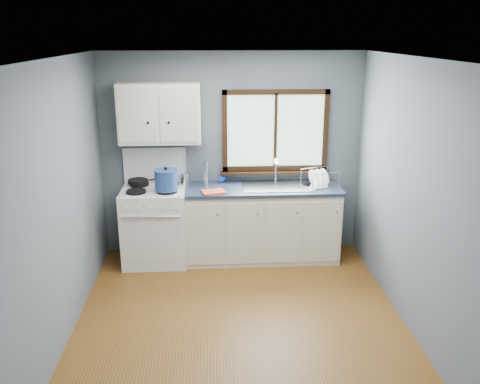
{
  "coord_description": "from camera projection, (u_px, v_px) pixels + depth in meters",
  "views": [
    {
      "loc": [
        -0.25,
        -4.33,
        2.71
      ],
      "look_at": [
        0.05,
        0.9,
        1.05
      ],
      "focal_mm": 38.0,
      "sensor_mm": 36.0,
      "label": 1
    }
  ],
  "objects": [
    {
      "name": "soap_bottle",
      "position": [
        221.0,
        173.0,
        6.27
      ],
      "size": [
        0.12,
        0.12,
        0.24
      ],
      "primitive_type": "imported",
      "rotation": [
        0.0,
        0.0,
        -0.38
      ],
      "color": "blue",
      "rests_on": "countertop"
    },
    {
      "name": "thermos",
      "position": [
        205.0,
        173.0,
        6.14
      ],
      "size": [
        0.08,
        0.08,
        0.3
      ],
      "primitive_type": "cylinder",
      "rotation": [
        0.0,
        0.0,
        0.23
      ],
      "color": "silver",
      "rests_on": "countertop"
    },
    {
      "name": "gas_range",
      "position": [
        155.0,
        223.0,
        6.16
      ],
      "size": [
        0.76,
        0.69,
        1.36
      ],
      "color": "white",
      "rests_on": "floor"
    },
    {
      "name": "wall_front",
      "position": [
        259.0,
        303.0,
        2.86
      ],
      "size": [
        3.2,
        0.02,
        2.5
      ],
      "primitive_type": "cube",
      "color": "slate",
      "rests_on": "ground"
    },
    {
      "name": "window",
      "position": [
        275.0,
        137.0,
        6.23
      ],
      "size": [
        1.36,
        0.1,
        1.03
      ],
      "color": "#9EC6A8",
      "rests_on": "wall_back"
    },
    {
      "name": "floor",
      "position": [
        240.0,
        323.0,
        4.96
      ],
      "size": [
        3.2,
        3.6,
        0.02
      ],
      "primitive_type": "cube",
      "color": "brown",
      "rests_on": "ground"
    },
    {
      "name": "skillet",
      "position": [
        138.0,
        181.0,
        6.12
      ],
      "size": [
        0.38,
        0.31,
        0.05
      ],
      "rotation": [
        0.0,
        0.0,
        0.38
      ],
      "color": "black",
      "rests_on": "gas_range"
    },
    {
      "name": "ceiling",
      "position": [
        240.0,
        57.0,
        4.2
      ],
      "size": [
        3.2,
        3.6,
        0.02
      ],
      "primitive_type": "cube",
      "color": "white",
      "rests_on": "wall_back"
    },
    {
      "name": "countertop",
      "position": [
        262.0,
        189.0,
        6.12
      ],
      "size": [
        1.89,
        0.64,
        0.04
      ],
      "primitive_type": "cube",
      "color": "#1C2536",
      "rests_on": "base_cabinets"
    },
    {
      "name": "base_cabinets",
      "position": [
        262.0,
        226.0,
        6.27
      ],
      "size": [
        1.85,
        0.6,
        0.88
      ],
      "color": "beige",
      "rests_on": "floor"
    },
    {
      "name": "wall_right",
      "position": [
        415.0,
        198.0,
        4.67
      ],
      "size": [
        0.02,
        3.6,
        2.5
      ],
      "primitive_type": "cube",
      "color": "slate",
      "rests_on": "ground"
    },
    {
      "name": "wall_back",
      "position": [
        232.0,
        155.0,
        6.3
      ],
      "size": [
        3.2,
        0.02,
        2.5
      ],
      "primitive_type": "cube",
      "color": "slate",
      "rests_on": "ground"
    },
    {
      "name": "wall_left",
      "position": [
        59.0,
        204.0,
        4.49
      ],
      "size": [
        0.02,
        3.6,
        2.5
      ],
      "primitive_type": "cube",
      "color": "slate",
      "rests_on": "ground"
    },
    {
      "name": "dish_rack",
      "position": [
        319.0,
        181.0,
        6.17
      ],
      "size": [
        0.47,
        0.42,
        0.21
      ],
      "rotation": [
        0.0,
        0.0,
        0.35
      ],
      "color": "silver",
      "rests_on": "countertop"
    },
    {
      "name": "stockpot",
      "position": [
        166.0,
        180.0,
        5.85
      ],
      "size": [
        0.31,
        0.31,
        0.27
      ],
      "rotation": [
        0.0,
        0.0,
        0.14
      ],
      "color": "navy",
      "rests_on": "gas_range"
    },
    {
      "name": "utensil_crock",
      "position": [
        185.0,
        179.0,
        6.19
      ],
      "size": [
        0.15,
        0.15,
        0.36
      ],
      "rotation": [
        0.0,
        0.0,
        -0.41
      ],
      "color": "silver",
      "rests_on": "countertop"
    },
    {
      "name": "upper_cabinets",
      "position": [
        159.0,
        113.0,
        5.91
      ],
      "size": [
        0.95,
        0.35,
        0.7
      ],
      "color": "beige",
      "rests_on": "wall_back"
    },
    {
      "name": "sink",
      "position": [
        277.0,
        192.0,
        6.15
      ],
      "size": [
        0.84,
        0.46,
        0.44
      ],
      "color": "silver",
      "rests_on": "countertop"
    },
    {
      "name": "dish_towel",
      "position": [
        214.0,
        192.0,
        5.9
      ],
      "size": [
        0.3,
        0.25,
        0.02
      ],
      "primitive_type": "cube",
      "rotation": [
        0.0,
        0.0,
        0.25
      ],
      "color": "#D84E2B",
      "rests_on": "countertop"
    }
  ]
}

